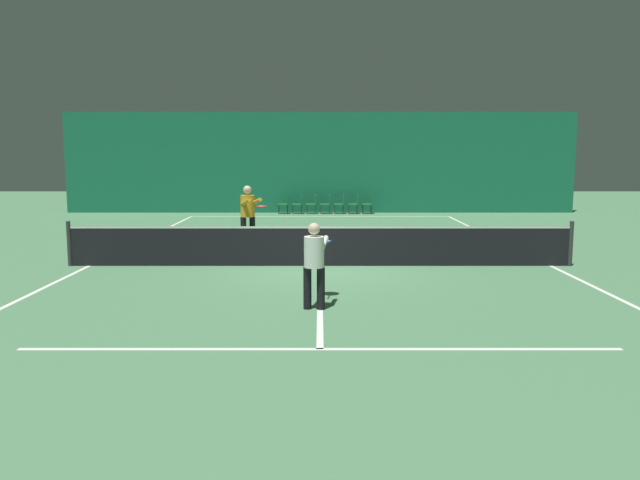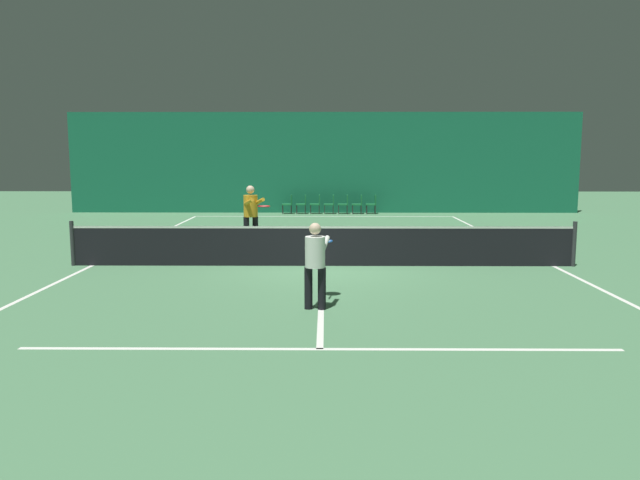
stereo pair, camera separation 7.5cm
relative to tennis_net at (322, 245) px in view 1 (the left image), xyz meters
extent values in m
plane|color=#4C7F56|center=(0.00, 0.00, -0.51)|extent=(60.00, 60.00, 0.00)
cube|color=#196B4C|center=(0.00, 13.70, 1.74)|extent=(23.00, 0.12, 4.51)
cube|color=white|center=(0.00, 11.90, -0.51)|extent=(11.00, 0.10, 0.00)
cube|color=white|center=(0.00, 6.40, -0.51)|extent=(8.25, 0.10, 0.00)
cube|color=white|center=(0.00, -6.40, -0.51)|extent=(8.25, 0.10, 0.00)
cube|color=white|center=(-5.50, 0.00, -0.51)|extent=(0.10, 23.80, 0.00)
cube|color=white|center=(5.50, 0.00, -0.51)|extent=(0.10, 23.80, 0.00)
cube|color=white|center=(0.00, 0.00, -0.51)|extent=(0.10, 12.80, 0.00)
cube|color=black|center=(0.00, 0.00, -0.04)|extent=(11.90, 0.02, 0.95)
cube|color=white|center=(0.00, 0.00, 0.41)|extent=(11.90, 0.02, 0.05)
cylinder|color=#333338|center=(-5.95, 0.00, 0.02)|extent=(0.10, 0.10, 1.07)
cylinder|color=#333338|center=(5.95, 0.00, 0.02)|extent=(0.10, 0.10, 1.07)
cylinder|color=black|center=(-0.22, -4.16, -0.15)|extent=(0.16, 0.16, 0.73)
cylinder|color=black|center=(0.01, -4.19, -0.15)|extent=(0.16, 0.16, 0.73)
cylinder|color=white|center=(-0.10, -4.18, 0.48)|extent=(0.39, 0.39, 0.53)
sphere|color=beige|center=(-0.10, -4.18, 0.88)|extent=(0.20, 0.20, 0.20)
cylinder|color=white|center=(-0.20, -3.92, 0.60)|extent=(0.16, 0.51, 0.21)
cylinder|color=white|center=(0.07, -3.96, 0.60)|extent=(0.16, 0.51, 0.21)
cylinder|color=black|center=(0.00, -3.55, 0.54)|extent=(0.07, 0.31, 0.03)
torus|color=#1951B2|center=(0.04, -3.25, 0.54)|extent=(0.38, 0.38, 0.03)
cylinder|color=silver|center=(0.04, -3.25, 0.54)|extent=(0.32, 0.32, 0.00)
cylinder|color=black|center=(-1.95, 3.24, -0.08)|extent=(0.22, 0.22, 0.86)
cylinder|color=black|center=(-2.20, 3.12, -0.08)|extent=(0.22, 0.22, 0.86)
cylinder|color=gold|center=(-2.07, 3.18, 0.66)|extent=(0.54, 0.54, 0.62)
sphere|color=beige|center=(-2.07, 3.18, 1.12)|extent=(0.24, 0.24, 0.24)
cylinder|color=gold|center=(-1.80, 3.00, 0.80)|extent=(0.36, 0.57, 0.25)
cylinder|color=gold|center=(-2.09, 2.86, 0.80)|extent=(0.36, 0.57, 0.25)
cylinder|color=black|center=(-1.74, 2.55, 0.72)|extent=(0.17, 0.28, 0.03)
torus|color=red|center=(-1.60, 2.28, 0.72)|extent=(0.45, 0.45, 0.03)
cylinder|color=silver|center=(-1.60, 2.28, 0.72)|extent=(0.37, 0.37, 0.00)
cylinder|color=#2D2D2D|center=(-1.84, 13.34, -0.32)|extent=(0.03, 0.03, 0.39)
cylinder|color=#2D2D2D|center=(-1.84, 12.96, -0.32)|extent=(0.03, 0.03, 0.39)
cylinder|color=#2D2D2D|center=(-1.46, 13.34, -0.32)|extent=(0.03, 0.03, 0.39)
cylinder|color=#2D2D2D|center=(-1.46, 12.96, -0.32)|extent=(0.03, 0.03, 0.39)
cube|color=#196B38|center=(-1.65, 13.15, -0.10)|extent=(0.44, 0.44, 0.05)
cube|color=#196B38|center=(-1.45, 13.15, 0.13)|extent=(0.04, 0.44, 0.40)
cylinder|color=#2D2D2D|center=(-1.22, 13.34, -0.32)|extent=(0.03, 0.03, 0.39)
cylinder|color=#2D2D2D|center=(-1.22, 12.96, -0.32)|extent=(0.03, 0.03, 0.39)
cylinder|color=#2D2D2D|center=(-0.84, 13.34, -0.32)|extent=(0.03, 0.03, 0.39)
cylinder|color=#2D2D2D|center=(-0.84, 12.96, -0.32)|extent=(0.03, 0.03, 0.39)
cube|color=#196B38|center=(-1.03, 13.15, -0.10)|extent=(0.44, 0.44, 0.05)
cube|color=#196B38|center=(-0.83, 13.15, 0.13)|extent=(0.04, 0.44, 0.40)
cylinder|color=#2D2D2D|center=(-0.59, 13.34, -0.32)|extent=(0.03, 0.03, 0.39)
cylinder|color=#2D2D2D|center=(-0.59, 12.96, -0.32)|extent=(0.03, 0.03, 0.39)
cylinder|color=#2D2D2D|center=(-0.21, 13.34, -0.32)|extent=(0.03, 0.03, 0.39)
cylinder|color=#2D2D2D|center=(-0.21, 12.96, -0.32)|extent=(0.03, 0.03, 0.39)
cube|color=#196B38|center=(-0.40, 13.15, -0.10)|extent=(0.44, 0.44, 0.05)
cube|color=#196B38|center=(-0.20, 13.15, 0.13)|extent=(0.04, 0.44, 0.40)
cylinder|color=#2D2D2D|center=(0.03, 13.34, -0.32)|extent=(0.03, 0.03, 0.39)
cylinder|color=#2D2D2D|center=(0.03, 12.96, -0.32)|extent=(0.03, 0.03, 0.39)
cylinder|color=#2D2D2D|center=(0.41, 13.34, -0.32)|extent=(0.03, 0.03, 0.39)
cylinder|color=#2D2D2D|center=(0.41, 12.96, -0.32)|extent=(0.03, 0.03, 0.39)
cube|color=#196B38|center=(0.22, 13.15, -0.10)|extent=(0.44, 0.44, 0.05)
cube|color=#196B38|center=(0.42, 13.15, 0.13)|extent=(0.04, 0.44, 0.40)
cylinder|color=#2D2D2D|center=(0.66, 13.34, -0.32)|extent=(0.03, 0.03, 0.39)
cylinder|color=#2D2D2D|center=(0.66, 12.96, -0.32)|extent=(0.03, 0.03, 0.39)
cylinder|color=#2D2D2D|center=(1.04, 13.34, -0.32)|extent=(0.03, 0.03, 0.39)
cylinder|color=#2D2D2D|center=(1.04, 12.96, -0.32)|extent=(0.03, 0.03, 0.39)
cube|color=#196B38|center=(0.85, 13.15, -0.10)|extent=(0.44, 0.44, 0.05)
cube|color=#196B38|center=(1.05, 13.15, 0.13)|extent=(0.04, 0.44, 0.40)
cylinder|color=#2D2D2D|center=(1.28, 13.34, -0.32)|extent=(0.03, 0.03, 0.39)
cylinder|color=#2D2D2D|center=(1.28, 12.96, -0.32)|extent=(0.03, 0.03, 0.39)
cylinder|color=#2D2D2D|center=(1.66, 13.34, -0.32)|extent=(0.03, 0.03, 0.39)
cylinder|color=#2D2D2D|center=(1.66, 12.96, -0.32)|extent=(0.03, 0.03, 0.39)
cube|color=#196B38|center=(1.47, 13.15, -0.10)|extent=(0.44, 0.44, 0.05)
cube|color=#196B38|center=(1.67, 13.15, 0.13)|extent=(0.04, 0.44, 0.40)
cylinder|color=#2D2D2D|center=(1.91, 13.34, -0.32)|extent=(0.03, 0.03, 0.39)
cylinder|color=#2D2D2D|center=(1.91, 12.96, -0.32)|extent=(0.03, 0.03, 0.39)
cylinder|color=#2D2D2D|center=(2.29, 13.34, -0.32)|extent=(0.03, 0.03, 0.39)
cylinder|color=#2D2D2D|center=(2.29, 12.96, -0.32)|extent=(0.03, 0.03, 0.39)
cube|color=#196B38|center=(2.10, 13.15, -0.10)|extent=(0.44, 0.44, 0.05)
cube|color=#196B38|center=(2.30, 13.15, 0.13)|extent=(0.04, 0.44, 0.40)
camera|label=1|loc=(0.00, -14.61, 2.13)|focal=35.00mm
camera|label=2|loc=(0.08, -14.61, 2.13)|focal=35.00mm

